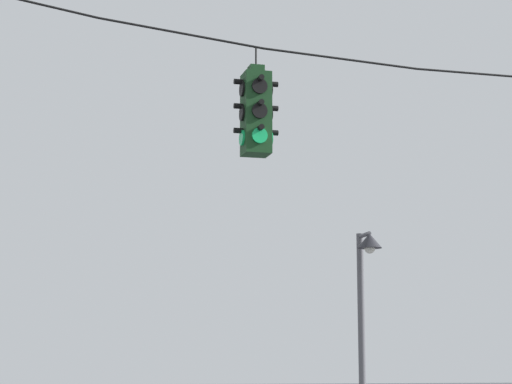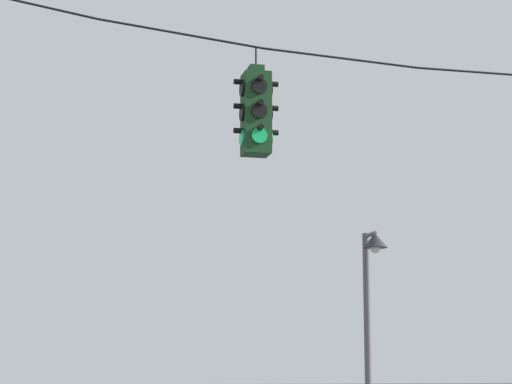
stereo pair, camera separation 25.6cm
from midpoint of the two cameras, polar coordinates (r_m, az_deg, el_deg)
span_wire at (r=14.18m, az=12.63°, el=7.43°), size 14.95×0.03×0.69m
traffic_light_near_right_pole at (r=12.77m, az=-0.58°, el=4.56°), size 0.58×0.58×1.42m
street_lamp at (r=17.00m, az=5.84°, el=-6.65°), size 0.42×0.73×4.43m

